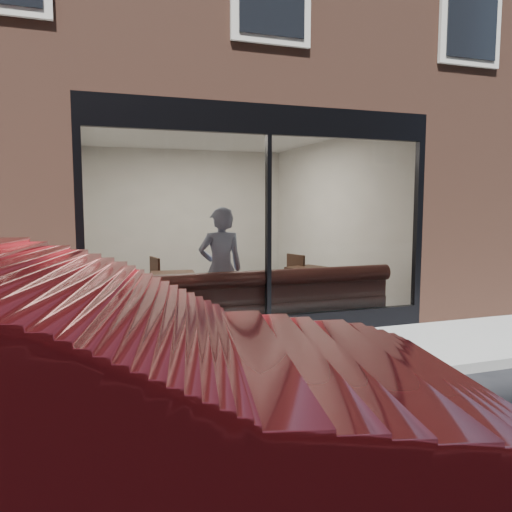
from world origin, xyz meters
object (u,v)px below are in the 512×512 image
object	(u,v)px
cafe_table_left	(173,274)
cafe_table_right	(309,268)
cafe_chair_right	(288,294)
parked_car	(3,432)
banquette	(259,315)
person	(221,269)
cafe_chair_left	(145,299)

from	to	relation	value
cafe_table_left	cafe_table_right	xyz separation A→B (m)	(2.39, -0.04, 0.00)
cafe_chair_right	parked_car	size ratio (longest dim) A/B	0.09
banquette	cafe_chair_right	xyz separation A→B (m)	(1.04, 1.40, 0.01)
banquette	person	world-z (taller)	person
person	cafe_chair_right	xyz separation A→B (m)	(1.56, 1.17, -0.67)
cafe_chair_left	parked_car	size ratio (longest dim) A/B	0.09
cafe_chair_right	person	bearing A→B (deg)	18.93
cafe_table_right	parked_car	size ratio (longest dim) A/B	0.12
banquette	cafe_chair_left	xyz separation A→B (m)	(-1.46, 1.77, 0.01)
cafe_chair_right	cafe_table_right	bearing A→B (deg)	110.45
banquette	parked_car	bearing A→B (deg)	-122.30
cafe_chair_left	parked_car	world-z (taller)	parked_car
cafe_chair_left	parked_car	xyz separation A→B (m)	(-1.32, -6.16, 0.60)
cafe_table_right	cafe_chair_left	xyz separation A→B (m)	(-2.76, 0.71, -0.50)
cafe_table_right	cafe_chair_left	bearing A→B (deg)	165.60
cafe_table_left	parked_car	distance (m)	5.75
person	cafe_table_right	bearing A→B (deg)	-154.86
cafe_table_left	cafe_chair_right	distance (m)	2.20
banquette	parked_car	size ratio (longest dim) A/B	0.79
banquette	cafe_chair_left	bearing A→B (deg)	129.44
banquette	parked_car	distance (m)	5.23
person	cafe_chair_left	size ratio (longest dim) A/B	4.02
banquette	cafe_chair_left	world-z (taller)	banquette
cafe_table_right	cafe_chair_right	bearing A→B (deg)	128.52
cafe_table_right	person	bearing A→B (deg)	-155.24
banquette	person	bearing A→B (deg)	156.49
banquette	cafe_chair_right	size ratio (longest dim) A/B	8.76
banquette	parked_car	world-z (taller)	parked_car
banquette	cafe_table_right	xyz separation A→B (m)	(1.31, 1.06, 0.52)
person	cafe_table_right	world-z (taller)	person
cafe_table_right	cafe_chair_right	size ratio (longest dim) A/B	1.35
cafe_table_left	cafe_table_right	distance (m)	2.39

